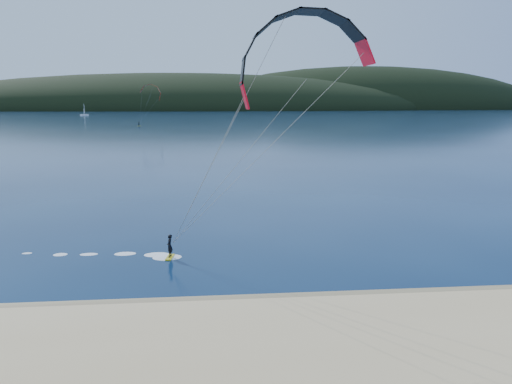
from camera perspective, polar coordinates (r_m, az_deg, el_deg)
ground at (r=21.11m, az=-6.47°, el=-18.88°), size 1800.00×1800.00×0.00m
wet_sand at (r=25.09m, az=-6.26°, el=-13.70°), size 220.00×2.50×0.10m
headland at (r=763.70m, az=-5.25°, el=9.97°), size 1200.00×310.00×140.00m
kitesurfer_near at (r=25.02m, az=4.78°, el=12.35°), size 22.39×9.60×15.37m
kitesurfer_far at (r=219.55m, az=-12.76°, el=11.45°), size 11.80×5.68×17.87m
sailboat at (r=428.39m, az=-20.18°, el=8.85°), size 7.18×4.44×9.99m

